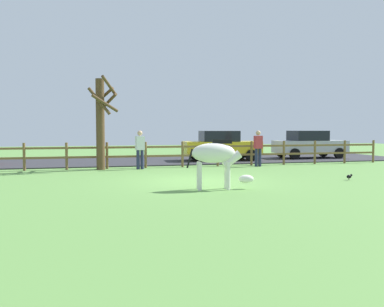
{
  "coord_description": "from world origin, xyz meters",
  "views": [
    {
      "loc": [
        -3.56,
        -13.09,
        1.7
      ],
      "look_at": [
        0.01,
        0.72,
        0.86
      ],
      "focal_mm": 38.73,
      "sensor_mm": 36.0,
      "label": 1
    }
  ],
  "objects_px": {
    "zebra": "(216,157)",
    "crow_on_grass": "(349,176)",
    "bare_tree": "(101,120)",
    "visitor_right_of_tree": "(140,148)",
    "parked_car_yellow": "(221,145)",
    "visitor_left_of_tree": "(258,147)",
    "parked_car_silver": "(309,144)"
  },
  "relations": [
    {
      "from": "zebra",
      "to": "crow_on_grass",
      "type": "distance_m",
      "value": 5.09
    },
    {
      "from": "zebra",
      "to": "bare_tree",
      "type": "bearing_deg",
      "value": 113.84
    },
    {
      "from": "zebra",
      "to": "crow_on_grass",
      "type": "height_order",
      "value": "zebra"
    },
    {
      "from": "visitor_right_of_tree",
      "to": "zebra",
      "type": "bearing_deg",
      "value": -78.26
    },
    {
      "from": "bare_tree",
      "to": "parked_car_yellow",
      "type": "distance_m",
      "value": 7.14
    },
    {
      "from": "bare_tree",
      "to": "visitor_right_of_tree",
      "type": "bearing_deg",
      "value": -7.3
    },
    {
      "from": "bare_tree",
      "to": "crow_on_grass",
      "type": "bearing_deg",
      "value": -36.0
    },
    {
      "from": "visitor_left_of_tree",
      "to": "visitor_right_of_tree",
      "type": "relative_size",
      "value": 1.0
    },
    {
      "from": "crow_on_grass",
      "to": "visitor_left_of_tree",
      "type": "relative_size",
      "value": 0.13
    },
    {
      "from": "crow_on_grass",
      "to": "bare_tree",
      "type": "bearing_deg",
      "value": 144.0
    },
    {
      "from": "bare_tree",
      "to": "parked_car_yellow",
      "type": "xyz_separation_m",
      "value": [
        6.3,
        3.12,
        -1.23
      ]
    },
    {
      "from": "parked_car_silver",
      "to": "visitor_right_of_tree",
      "type": "height_order",
      "value": "visitor_right_of_tree"
    },
    {
      "from": "zebra",
      "to": "visitor_left_of_tree",
      "type": "xyz_separation_m",
      "value": [
        4.04,
        6.36,
        -0.02
      ]
    },
    {
      "from": "parked_car_silver",
      "to": "crow_on_grass",
      "type": "bearing_deg",
      "value": -112.84
    },
    {
      "from": "bare_tree",
      "to": "visitor_right_of_tree",
      "type": "height_order",
      "value": "bare_tree"
    },
    {
      "from": "parked_car_yellow",
      "to": "visitor_right_of_tree",
      "type": "height_order",
      "value": "visitor_right_of_tree"
    },
    {
      "from": "bare_tree",
      "to": "visitor_left_of_tree",
      "type": "distance_m",
      "value": 7.06
    },
    {
      "from": "zebra",
      "to": "crow_on_grass",
      "type": "relative_size",
      "value": 8.99
    },
    {
      "from": "parked_car_silver",
      "to": "visitor_right_of_tree",
      "type": "relative_size",
      "value": 2.48
    },
    {
      "from": "bare_tree",
      "to": "visitor_right_of_tree",
      "type": "distance_m",
      "value": 1.98
    },
    {
      "from": "parked_car_silver",
      "to": "parked_car_yellow",
      "type": "relative_size",
      "value": 0.99
    },
    {
      "from": "parked_car_silver",
      "to": "visitor_left_of_tree",
      "type": "bearing_deg",
      "value": -141.68
    },
    {
      "from": "crow_on_grass",
      "to": "parked_car_yellow",
      "type": "height_order",
      "value": "parked_car_yellow"
    },
    {
      "from": "visitor_left_of_tree",
      "to": "bare_tree",
      "type": "bearing_deg",
      "value": 177.96
    },
    {
      "from": "parked_car_silver",
      "to": "visitor_left_of_tree",
      "type": "xyz_separation_m",
      "value": [
        -4.81,
        -3.8,
        0.06
      ]
    },
    {
      "from": "bare_tree",
      "to": "zebra",
      "type": "relative_size",
      "value": 2.01
    },
    {
      "from": "bare_tree",
      "to": "parked_car_silver",
      "type": "height_order",
      "value": "bare_tree"
    },
    {
      "from": "parked_car_yellow",
      "to": "bare_tree",
      "type": "bearing_deg",
      "value": -153.69
    },
    {
      "from": "parked_car_silver",
      "to": "parked_car_yellow",
      "type": "bearing_deg",
      "value": -175.45
    },
    {
      "from": "parked_car_silver",
      "to": "visitor_left_of_tree",
      "type": "height_order",
      "value": "visitor_left_of_tree"
    },
    {
      "from": "zebra",
      "to": "visitor_right_of_tree",
      "type": "height_order",
      "value": "visitor_right_of_tree"
    },
    {
      "from": "parked_car_silver",
      "to": "visitor_left_of_tree",
      "type": "distance_m",
      "value": 6.13
    }
  ]
}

